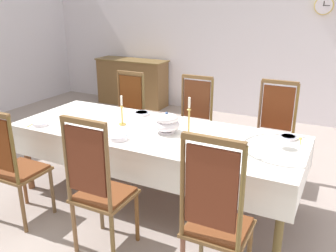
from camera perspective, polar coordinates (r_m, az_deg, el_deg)
The scene contains 21 objects.
ground at distance 4.01m, azimuth -1.33°, elevation -10.88°, with size 8.11×6.39×0.04m, color #9F9089.
back_wall at distance 6.50m, azimuth 12.71°, elevation 16.06°, with size 8.11×0.08×3.35m, color silver.
dining_table at distance 3.61m, azimuth -2.21°, elevation -1.79°, with size 2.89×1.06×0.76m.
tablecloth at distance 3.61m, azimuth -2.21°, elevation -1.77°, with size 2.91×1.08×0.31m.
chair_south_a at distance 3.57m, azimuth -23.37°, elevation -5.70°, with size 0.44×0.42×1.13m.
chair_north_a at distance 4.88m, azimuth -6.61°, elevation 2.22°, with size 0.44×0.42×1.10m.
chair_south_b at distance 2.93m, azimuth -10.97°, elevation -9.37°, with size 0.44×0.42×1.20m.
chair_north_b at distance 4.44m, azimuth 3.90°, elevation 0.71°, with size 0.44×0.42×1.13m.
chair_south_c at distance 2.51m, azimuth 7.55°, elevation -14.13°, with size 0.44×0.42×1.23m.
chair_north_c at distance 4.18m, azimuth 16.33°, elevation -1.09°, with size 0.44×0.42×1.17m.
soup_tureen at distance 3.49m, azimuth -0.23°, elevation 0.53°, with size 0.26×0.26×0.21m.
candlestick_west at distance 3.74m, azimuth -7.31°, elevation 1.96°, with size 0.07×0.07×0.31m.
candlestick_east at distance 3.38m, azimuth 3.33°, elevation 0.84°, with size 0.07×0.07×0.39m.
bowl_near_left at distance 3.94m, azimuth -19.57°, elevation 0.32°, with size 0.15×0.15×0.03m.
bowl_near_right at distance 3.55m, azimuth 18.53°, elevation -1.68°, with size 0.16×0.16×0.03m.
bowl_far_left at distance 4.08m, azimuth -4.20°, elevation 2.04°, with size 0.16×0.16×0.03m.
bowl_far_right at distance 3.38m, azimuth -7.92°, elevation -1.75°, with size 0.18×0.18×0.04m.
spoon_primary at distance 4.04m, azimuth -20.40°, elevation 0.48°, with size 0.05×0.18×0.01m.
spoon_secondary at distance 3.56m, azimuth 20.22°, elevation -1.97°, with size 0.04×0.18×0.01m.
sideboard at distance 7.25m, azimuth -5.67°, elevation 6.93°, with size 1.44×0.48×0.90m.
mounted_clock at distance 6.23m, azimuth 23.47°, elevation 17.11°, with size 0.28×0.06×0.28m.
Camera 1 is at (1.65, -3.05, 1.99)m, focal length 38.47 mm.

